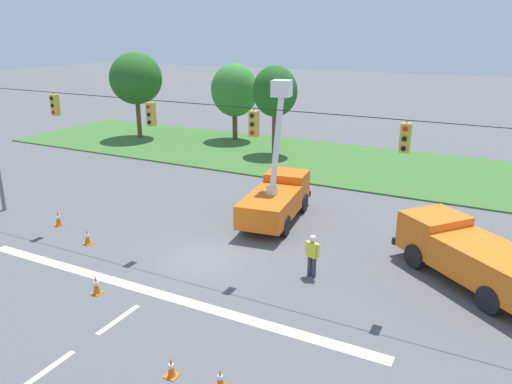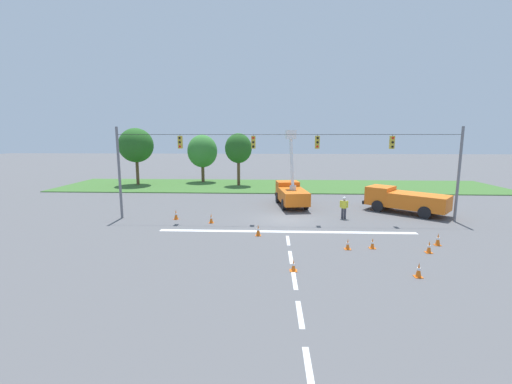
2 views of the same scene
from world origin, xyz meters
name	(u,v)px [view 1 (image 1 of 2)]	position (x,y,z in m)	size (l,w,h in m)	color
ground_plane	(206,258)	(0.00, 0.00, 0.00)	(200.00, 200.00, 0.00)	#565659
grass_verge	(339,162)	(0.00, 18.00, 0.05)	(56.00, 12.00, 0.10)	#3D6B2D
lane_markings	(129,312)	(0.00, -4.90, 0.00)	(17.60, 15.25, 0.01)	silver
signal_gantry	(201,154)	(-0.02, 0.00, 4.58)	(26.20, 0.33, 7.20)	slate
tree_far_west	(136,79)	(-18.80, 18.21, 5.26)	(4.45, 4.65, 7.51)	brown
tree_west	(234,90)	(-10.68, 21.29, 4.37)	(4.14, 3.73, 6.65)	brown
tree_centre	(275,92)	(-5.33, 18.11, 4.88)	(3.46, 3.10, 6.84)	brown
utility_truck_bucket_lift	(277,195)	(0.79, 5.50, 1.33)	(3.01, 6.31, 7.03)	orange
utility_truck_support_near	(472,255)	(10.27, 2.93, 1.14)	(6.68, 6.06, 2.08)	orange
road_worker	(312,253)	(4.67, 0.53, 1.00)	(0.63, 0.33, 1.77)	#383842
traffic_cone_foreground_left	(171,368)	(3.37, -6.96, 0.30)	(0.36, 0.36, 0.62)	orange
traffic_cone_mid_left	(96,285)	(-1.92, -4.44, 0.37)	(0.36, 0.36, 0.75)	orange
traffic_cone_mid_right	(87,237)	(-5.59, -1.25, 0.35)	(0.36, 0.36, 0.71)	orange
traffic_cone_lane_edge_b	(220,379)	(4.84, -6.73, 0.29)	(0.36, 0.36, 0.62)	orange
traffic_cone_far_left	(58,218)	(-8.55, -0.26, 0.39)	(0.36, 0.36, 0.78)	orange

